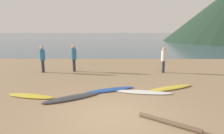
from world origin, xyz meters
name	(u,v)px	position (x,y,z in m)	size (l,w,h in m)	color
ground_plane	(114,64)	(0.00, 10.00, -0.10)	(120.00, 120.00, 0.20)	#997C5B
ocean_water	(115,37)	(0.00, 62.45, 0.00)	(140.00, 100.00, 0.01)	#475B6B
surfboard_0	(31,96)	(-3.44, 1.79, 0.04)	(2.11, 0.51, 0.08)	yellow
surfboard_1	(72,98)	(-1.67, 1.62, 0.04)	(2.48, 0.59, 0.08)	#333338
surfboard_2	(110,90)	(-0.12, 2.71, 0.04)	(2.37, 0.52, 0.08)	#1E479E
surfboard_3	(144,92)	(1.39, 2.42, 0.03)	(2.49, 0.56, 0.06)	white
surfboard_4	(171,88)	(2.76, 3.04, 0.04)	(2.50, 0.53, 0.09)	yellow
person_0	(74,56)	(-2.63, 6.85, 1.04)	(0.36, 0.36, 1.76)	#2D2D38
person_1	(164,58)	(3.22, 6.59, 0.97)	(0.33, 0.33, 1.65)	#2D2D38
person_2	(42,57)	(-4.60, 6.52, 1.01)	(0.35, 0.35, 1.72)	#2D2D38
driftwood_log	(168,122)	(1.72, -0.56, 0.07)	(0.14, 0.14, 1.93)	brown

